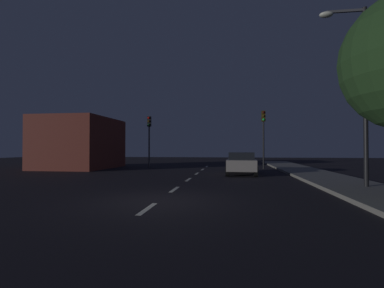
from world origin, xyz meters
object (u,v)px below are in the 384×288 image
object	(u,v)px
traffic_signal_right	(263,128)
street_lamp_right	(358,81)
traffic_signal_left	(149,132)
car_stopped_ahead	(241,163)

from	to	relation	value
traffic_signal_right	street_lamp_right	bearing A→B (deg)	-77.74
street_lamp_right	traffic_signal_left	bearing A→B (deg)	136.66
traffic_signal_left	street_lamp_right	world-z (taller)	street_lamp_right
traffic_signal_left	traffic_signal_right	xyz separation A→B (m)	(9.86, 0.00, 0.20)
traffic_signal_right	car_stopped_ahead	size ratio (longest dim) A/B	1.13
traffic_signal_left	car_stopped_ahead	distance (m)	9.75
traffic_signal_right	street_lamp_right	size ratio (longest dim) A/B	0.65
traffic_signal_left	street_lamp_right	distance (m)	17.10
traffic_signal_right	car_stopped_ahead	distance (m)	6.19
street_lamp_right	traffic_signal_right	bearing A→B (deg)	102.26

